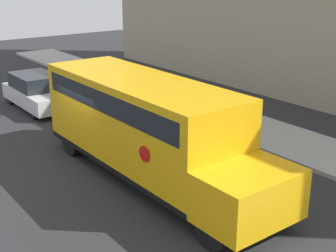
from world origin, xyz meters
TOP-DOWN VIEW (x-y plane):
  - ground_plane at (0.00, 0.00)m, footprint 60.00×60.00m
  - sidewalk_strip at (0.00, 6.50)m, footprint 44.00×3.00m
  - school_bus at (2.16, 0.53)m, footprint 9.54×2.57m
  - parked_car at (-7.30, 0.79)m, footprint 4.51×1.86m

SIDE VIEW (x-z plane):
  - ground_plane at x=0.00m, z-range 0.00..0.00m
  - sidewalk_strip at x=0.00m, z-range 0.00..0.15m
  - parked_car at x=-7.30m, z-range -0.02..1.57m
  - school_bus at x=2.16m, z-range 0.22..3.34m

